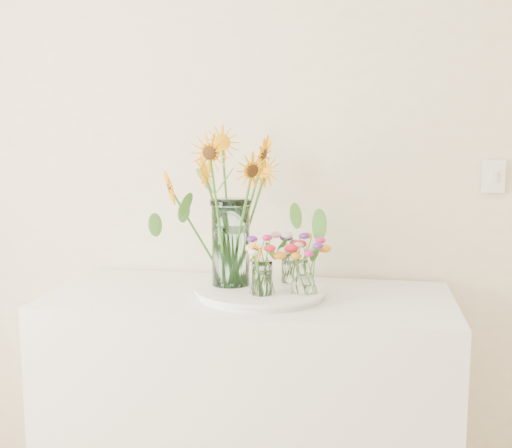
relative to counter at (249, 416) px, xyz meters
name	(u,v)px	position (x,y,z in m)	size (l,w,h in m)	color
counter	(249,416)	(0.00, 0.00, 0.00)	(1.40, 0.60, 0.90)	white
tray	(260,293)	(0.04, -0.02, 0.46)	(0.43, 0.43, 0.03)	white
mason_jar	(231,243)	(-0.07, 0.01, 0.63)	(0.13, 0.13, 0.31)	#ABD9D3
sunflower_bouquet	(230,206)	(-0.07, 0.01, 0.76)	(0.68, 0.68, 0.57)	#FFA405
small_vase_a	(262,279)	(0.06, -0.11, 0.53)	(0.07, 0.07, 0.12)	white
wildflower_posy_a	(262,265)	(0.06, -0.11, 0.58)	(0.18, 0.18, 0.21)	orange
small_vase_b	(303,277)	(0.19, -0.06, 0.53)	(0.08, 0.08, 0.12)	white
wildflower_posy_b	(303,264)	(0.19, -0.06, 0.58)	(0.19, 0.19, 0.21)	orange
small_vase_c	(291,268)	(0.14, 0.08, 0.53)	(0.06, 0.06, 0.11)	white
wildflower_posy_c	(291,255)	(0.14, 0.08, 0.58)	(0.19, 0.19, 0.20)	orange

